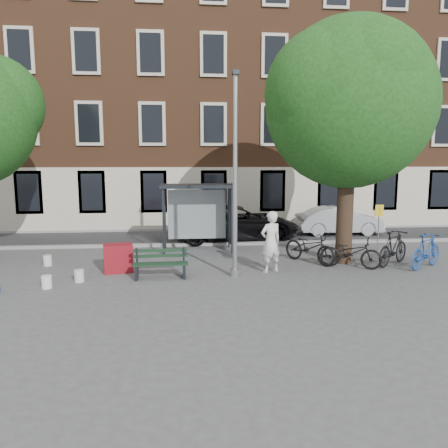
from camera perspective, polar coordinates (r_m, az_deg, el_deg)
ground at (r=13.56m, az=1.42°, el=-6.87°), size 90.00×90.00×0.00m
road at (r=20.36m, az=-0.92°, el=-1.69°), size 40.00×4.00×0.01m
curb_near at (r=18.39m, az=-0.43°, el=-2.60°), size 40.00×0.25×0.12m
curb_far at (r=22.32m, az=-1.33°, el=-0.65°), size 40.00×0.25×0.12m
building_row at (r=26.26m, az=-2.03°, el=15.89°), size 30.00×8.00×14.00m
lamppost at (r=13.11m, az=1.47°, el=4.96°), size 0.28×0.35×6.11m
tree_right at (r=15.55m, az=16.28°, el=15.63°), size 5.76×5.60×8.20m
bus_shelter at (r=17.20m, az=-2.20°, el=2.88°), size 2.85×1.45×2.62m
painter at (r=13.95m, az=6.13°, el=-2.33°), size 0.84×0.70×1.97m
bench at (r=13.46m, az=-8.30°, el=-5.34°), size 1.68×0.60×0.86m
bike_a at (r=15.09m, az=16.20°, el=-3.59°), size 2.10×1.49×1.05m
bike_b at (r=15.95m, az=24.89°, el=-3.21°), size 1.89×1.54×1.16m
bike_c at (r=15.47m, az=11.14°, el=-2.98°), size 1.84×2.18×1.12m
bike_d at (r=15.93m, az=21.24°, el=-2.94°), size 1.90×1.66×1.19m
car_dark at (r=19.51m, az=1.60°, el=0.17°), size 5.82×3.05×1.56m
car_silver at (r=21.72m, az=14.81°, el=0.44°), size 4.08×1.45×1.34m
red_stand at (r=14.41m, az=-13.64°, el=-4.35°), size 1.00×0.77×0.90m
bucket_a at (r=13.27m, az=-22.15°, el=-7.03°), size 0.36×0.36×0.36m
bucket_b at (r=13.63m, az=-18.38°, el=-6.44°), size 0.37×0.37×0.36m
bucket_c at (r=16.04m, az=-22.05°, el=-4.43°), size 0.37×0.37×0.36m
notice_sign at (r=17.35m, az=19.57°, el=0.66°), size 0.33×0.04×1.91m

